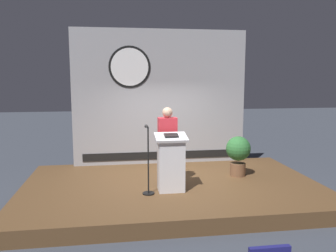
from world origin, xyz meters
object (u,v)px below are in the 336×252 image
Objects in this scene: microphone_stand at (148,170)px; potted_plant at (238,152)px; speaker_person at (167,145)px; podium at (171,163)px.

potted_plant is (2.20, 0.91, 0.09)m from microphone_stand.
speaker_person reaches higher than microphone_stand.
speaker_person is at bearing -168.66° from potted_plant.
speaker_person is 1.23× the size of microphone_stand.
speaker_person is 1.78× the size of potted_plant.
potted_plant is at bearing 22.60° from microphone_stand.
microphone_stand is at bearing -129.80° from speaker_person.
potted_plant is at bearing 11.34° from speaker_person.
podium is 1.26× the size of potted_plant.
microphone_stand reaches higher than podium.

